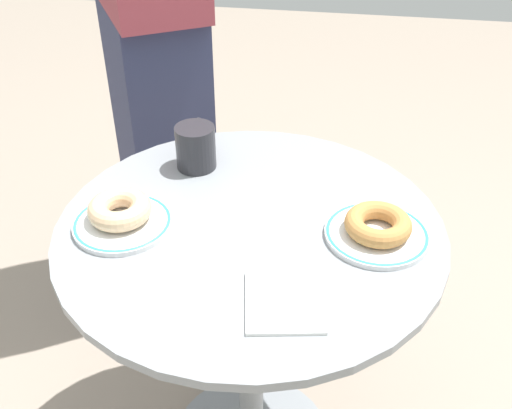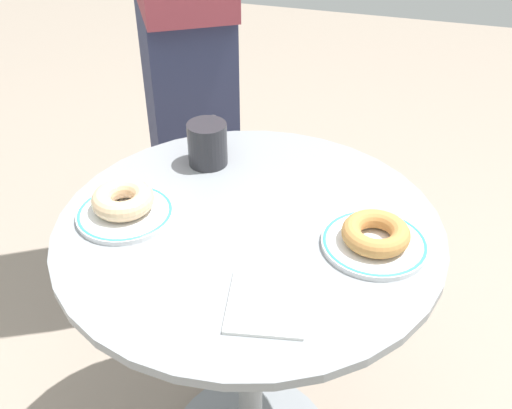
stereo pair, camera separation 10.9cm
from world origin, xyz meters
name	(u,v)px [view 1 (the left image)]	position (x,y,z in m)	size (l,w,h in m)	color
cafe_table	(251,315)	(0.00, 0.00, 0.48)	(0.72, 0.72, 0.71)	gray
plate_left	(123,223)	(-0.23, -0.04, 0.72)	(0.18, 0.18, 0.01)	white
plate_right	(377,233)	(0.23, 0.00, 0.72)	(0.19, 0.19, 0.01)	white
donut_glazed	(120,209)	(-0.23, -0.03, 0.74)	(0.12, 0.12, 0.04)	#E0B789
donut_old_fashioned	(378,223)	(0.23, 0.00, 0.74)	(0.12, 0.12, 0.03)	#BC7F42
paper_napkin	(284,302)	(0.09, -0.19, 0.72)	(0.12, 0.13, 0.01)	white
coffee_mug	(196,146)	(-0.15, 0.19, 0.76)	(0.08, 0.12, 0.09)	#28282D
person_figure	(152,35)	(-0.36, 0.60, 0.84)	(0.40, 0.46, 1.69)	#2D3351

